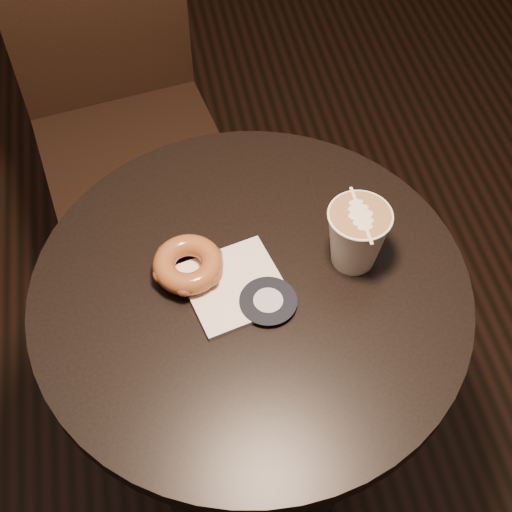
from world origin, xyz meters
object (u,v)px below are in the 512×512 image
pastry_bag (235,286)px  latte_cup (356,237)px  chair (115,88)px  doughnut (188,264)px  cafe_table (251,348)px

pastry_bag → latte_cup: (0.20, 0.02, 0.05)m
chair → doughnut: chair is taller
chair → pastry_bag: size_ratio=7.13×
pastry_bag → cafe_table: bearing=-17.5°
latte_cup → doughnut: bearing=175.4°
chair → doughnut: (0.09, -0.67, 0.19)m
cafe_table → latte_cup: size_ratio=6.74×
latte_cup → pastry_bag: bearing=-174.7°
cafe_table → chair: size_ratio=0.71×
doughnut → chair: bearing=97.7°
pastry_bag → doughnut: bearing=136.1°
chair → doughnut: bearing=-91.6°
cafe_table → latte_cup: bearing=6.7°
cafe_table → pastry_bag: pastry_bag is taller
chair → doughnut: size_ratio=9.39×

